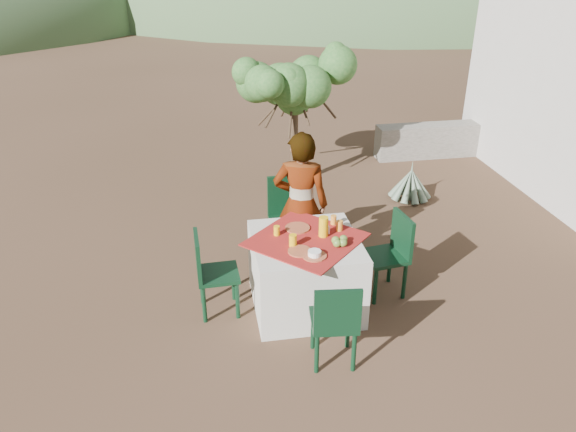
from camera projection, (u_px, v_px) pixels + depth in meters
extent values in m
plane|color=#3C2A1B|center=(268.00, 284.00, 6.03)|extent=(160.00, 160.00, 0.00)
cube|color=beige|center=(305.00, 273.00, 5.54)|extent=(1.02, 1.02, 0.75)
cube|color=#9F2817|center=(306.00, 239.00, 5.36)|extent=(1.30, 1.30, 0.01)
cylinder|color=black|center=(279.00, 250.00, 6.20)|extent=(0.05, 0.05, 0.48)
cylinder|color=black|center=(311.00, 247.00, 6.28)|extent=(0.05, 0.05, 0.48)
cylinder|color=black|center=(272.00, 235.00, 6.51)|extent=(0.05, 0.05, 0.48)
cylinder|color=black|center=(302.00, 232.00, 6.59)|extent=(0.05, 0.05, 0.48)
cube|color=black|center=(291.00, 222.00, 6.29)|extent=(0.48, 0.48, 0.04)
cube|color=black|center=(287.00, 194.00, 6.35)|extent=(0.45, 0.07, 0.47)
cylinder|color=black|center=(348.00, 328.00, 5.03)|extent=(0.04, 0.04, 0.42)
cylinder|color=black|center=(313.00, 329.00, 5.01)|extent=(0.04, 0.04, 0.42)
cylinder|color=black|center=(354.00, 351.00, 4.75)|extent=(0.04, 0.04, 0.42)
cylinder|color=black|center=(317.00, 353.00, 4.73)|extent=(0.04, 0.04, 0.42)
cube|color=black|center=(334.00, 320.00, 4.79)|extent=(0.43, 0.43, 0.04)
cube|color=black|center=(338.00, 312.00, 4.53)|extent=(0.39, 0.08, 0.41)
cylinder|color=black|center=(237.00, 300.00, 5.41)|extent=(0.04, 0.04, 0.42)
cylinder|color=black|center=(234.00, 282.00, 5.69)|extent=(0.04, 0.04, 0.42)
cylinder|color=black|center=(204.00, 304.00, 5.36)|extent=(0.04, 0.04, 0.42)
cylinder|color=black|center=(202.00, 285.00, 5.64)|extent=(0.04, 0.04, 0.42)
cube|color=black|center=(218.00, 274.00, 5.43)|extent=(0.41, 0.41, 0.04)
cube|color=black|center=(198.00, 256.00, 5.30)|extent=(0.05, 0.40, 0.41)
cylinder|color=black|center=(362.00, 269.00, 5.90)|extent=(0.04, 0.04, 0.43)
cylinder|color=black|center=(375.00, 286.00, 5.62)|extent=(0.04, 0.04, 0.43)
cylinder|color=black|center=(390.00, 264.00, 5.99)|extent=(0.04, 0.04, 0.43)
cylinder|color=black|center=(404.00, 280.00, 5.71)|extent=(0.04, 0.04, 0.43)
cube|color=black|center=(384.00, 257.00, 5.71)|extent=(0.46, 0.46, 0.04)
cube|color=black|center=(403.00, 234.00, 5.65)|extent=(0.09, 0.41, 0.42)
imported|color=#8C6651|center=(301.00, 205.00, 5.94)|extent=(0.68, 0.54, 1.61)
cylinder|color=#433021|center=(294.00, 141.00, 8.17)|extent=(0.11, 0.11, 1.33)
sphere|color=#245B21|center=(294.00, 96.00, 7.87)|extent=(0.57, 0.57, 0.57)
sphere|color=#245B21|center=(331.00, 84.00, 7.89)|extent=(0.53, 0.53, 0.53)
sphere|color=#245B21|center=(260.00, 89.00, 7.84)|extent=(0.50, 0.50, 0.50)
sphere|color=#245B21|center=(294.00, 74.00, 8.26)|extent=(0.51, 0.51, 0.51)
sphere|color=#245B21|center=(304.00, 101.00, 7.44)|extent=(0.46, 0.46, 0.46)
sphere|color=slate|center=(409.00, 196.00, 7.98)|extent=(0.20, 0.20, 0.20)
cone|color=slate|center=(411.00, 179.00, 7.86)|extent=(0.11, 0.11, 0.57)
cone|color=slate|center=(420.00, 184.00, 7.87)|extent=(0.34, 0.19, 0.49)
cone|color=slate|center=(418.00, 182.00, 7.94)|extent=(0.34, 0.18, 0.48)
cone|color=slate|center=(413.00, 180.00, 7.99)|extent=(0.26, 0.30, 0.50)
cone|color=slate|center=(408.00, 180.00, 8.00)|extent=(0.11, 0.35, 0.47)
cone|color=slate|center=(403.00, 181.00, 7.97)|extent=(0.25, 0.31, 0.49)
cone|color=slate|center=(401.00, 183.00, 7.91)|extent=(0.34, 0.19, 0.49)
cone|color=slate|center=(403.00, 185.00, 7.84)|extent=(0.34, 0.18, 0.48)
cone|color=slate|center=(408.00, 187.00, 7.79)|extent=(0.26, 0.30, 0.50)
cone|color=slate|center=(414.00, 187.00, 7.78)|extent=(0.11, 0.35, 0.47)
cone|color=slate|center=(418.00, 186.00, 7.81)|extent=(0.25, 0.31, 0.49)
cube|color=gray|center=(452.00, 139.00, 9.45)|extent=(2.60, 0.35, 0.55)
cylinder|color=brown|center=(297.00, 228.00, 5.55)|extent=(0.25, 0.25, 0.01)
cylinder|color=brown|center=(300.00, 251.00, 5.14)|extent=(0.22, 0.22, 0.01)
cylinder|color=yellow|center=(277.00, 231.00, 5.41)|extent=(0.06, 0.06, 0.10)
cylinder|color=yellow|center=(293.00, 241.00, 5.21)|extent=(0.07, 0.07, 0.12)
cylinder|color=yellow|center=(324.00, 227.00, 5.37)|extent=(0.09, 0.09, 0.20)
cylinder|color=brown|center=(314.00, 256.00, 5.07)|extent=(0.22, 0.22, 0.01)
cylinder|color=white|center=(315.00, 253.00, 5.06)|extent=(0.12, 0.12, 0.04)
cylinder|color=orange|center=(339.00, 226.00, 5.49)|extent=(0.07, 0.07, 0.10)
cylinder|color=orange|center=(334.00, 220.00, 5.62)|extent=(0.06, 0.06, 0.09)
cube|color=white|center=(326.00, 230.00, 5.43)|extent=(0.07, 0.05, 0.08)
sphere|color=olive|center=(336.00, 240.00, 5.26)|extent=(0.08, 0.08, 0.08)
sphere|color=olive|center=(343.00, 239.00, 5.28)|extent=(0.08, 0.08, 0.08)
sphere|color=olive|center=(343.00, 243.00, 5.21)|extent=(0.08, 0.08, 0.08)
sphere|color=olive|center=(337.00, 243.00, 5.21)|extent=(0.08, 0.08, 0.08)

